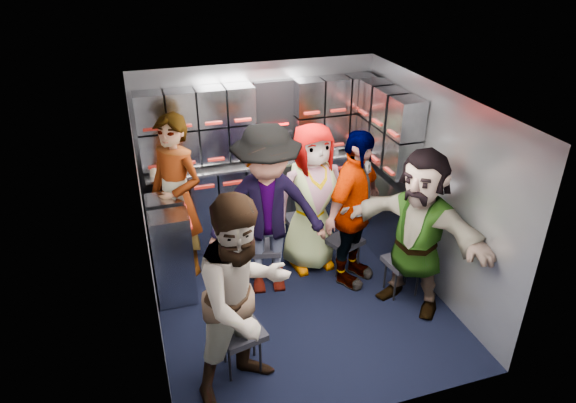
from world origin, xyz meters
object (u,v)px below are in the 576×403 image
object	(u,v)px
jump_seat_near_left	(241,335)
attendant_arc_d	(354,210)
jump_seat_mid_left	(264,249)
jump_seat_near_right	(403,263)
attendant_arc_a	(244,299)
attendant_standing	(177,198)
attendant_arc_e	(418,232)
jump_seat_center	(306,223)
jump_seat_mid_right	(344,243)
attendant_arc_b	(267,213)
attendant_arc_c	(312,199)

from	to	relation	value
jump_seat_near_left	attendant_arc_d	size ratio (longest dim) A/B	0.25
jump_seat_mid_left	jump_seat_near_right	xyz separation A→B (m)	(1.29, -0.67, -0.01)
jump_seat_mid_left	attendant_arc_a	bearing A→B (deg)	-110.80
attendant_standing	attendant_arc_a	bearing A→B (deg)	-32.83
attendant_standing	attendant_arc_e	world-z (taller)	attendant_standing
jump_seat_near_right	attendant_standing	bearing A→B (deg)	152.47
jump_seat_center	attendant_arc_d	size ratio (longest dim) A/B	0.29
jump_seat_mid_left	jump_seat_mid_right	size ratio (longest dim) A/B	0.98
attendant_arc_e	attendant_arc_b	bearing A→B (deg)	-150.69
attendant_arc_e	attendant_arc_c	bearing A→B (deg)	-176.21
jump_seat_near_right	attendant_arc_a	distance (m)	2.02
attendant_arc_c	attendant_arc_e	world-z (taller)	attendant_arc_e
jump_seat_near_left	jump_seat_mid_left	distance (m)	1.32
attendant_arc_e	attendant_arc_a	bearing A→B (deg)	-106.74
jump_seat_near_right	attendant_arc_e	bearing A→B (deg)	-90.00
attendant_arc_b	jump_seat_mid_left	bearing A→B (deg)	98.33
jump_seat_near_left	attendant_arc_e	world-z (taller)	attendant_arc_e
jump_seat_mid_right	jump_seat_near_right	size ratio (longest dim) A/B	1.07
attendant_arc_c	attendant_arc_b	bearing A→B (deg)	-156.81
jump_seat_near_left	attendant_standing	size ratio (longest dim) A/B	0.24
attendant_arc_c	attendant_arc_a	bearing A→B (deg)	-129.53
attendant_arc_b	attendant_arc_d	distance (m)	0.89
attendant_arc_c	attendant_arc_e	bearing A→B (deg)	-56.20
jump_seat_mid_right	attendant_arc_a	size ratio (longest dim) A/B	0.25
attendant_standing	jump_seat_near_right	bearing A→B (deg)	20.75
jump_seat_mid_right	attendant_standing	size ratio (longest dim) A/B	0.24
attendant_standing	attendant_arc_d	bearing A→B (deg)	24.98
attendant_arc_c	attendant_arc_e	distance (m)	1.20
attendant_arc_a	attendant_arc_c	size ratio (longest dim) A/B	1.06
jump_seat_mid_left	attendant_arc_b	size ratio (longest dim) A/B	0.23
attendant_arc_d	attendant_arc_e	bearing A→B (deg)	-90.19
jump_seat_near_right	jump_seat_mid_right	bearing A→B (deg)	127.02
jump_seat_mid_left	attendant_arc_d	bearing A→B (deg)	-19.16
jump_seat_mid_left	attendant_arc_d	xyz separation A→B (m)	(0.88, -0.30, 0.49)
attendant_arc_a	jump_seat_near_right	bearing A→B (deg)	-1.47
attendant_arc_c	attendant_arc_d	world-z (taller)	attendant_arc_d
attendant_arc_a	attendant_arc_d	xyz separation A→B (m)	(1.40, 1.08, -0.03)
attendant_arc_e	jump_seat_mid_right	bearing A→B (deg)	176.42
attendant_standing	attendant_arc_c	world-z (taller)	attendant_standing
jump_seat_near_right	jump_seat_mid_left	bearing A→B (deg)	152.46
attendant_arc_c	attendant_standing	bearing A→B (deg)	163.85
attendant_arc_b	jump_seat_near_left	bearing A→B (deg)	-108.82
jump_seat_center	attendant_arc_c	xyz separation A→B (m)	(-0.00, -0.18, 0.40)
jump_seat_near_left	jump_seat_mid_right	size ratio (longest dim) A/B	0.97
attendant_arc_a	attendant_arc_e	world-z (taller)	attendant_arc_a
jump_seat_mid_left	attendant_standing	world-z (taller)	attendant_standing
jump_seat_mid_right	attendant_arc_d	xyz separation A→B (m)	(0.00, -0.18, 0.50)
attendant_arc_b	attendant_arc_e	distance (m)	1.46
attendant_arc_e	attendant_arc_d	bearing A→B (deg)	-176.14
jump_seat_center	attendant_arc_e	distance (m)	1.40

